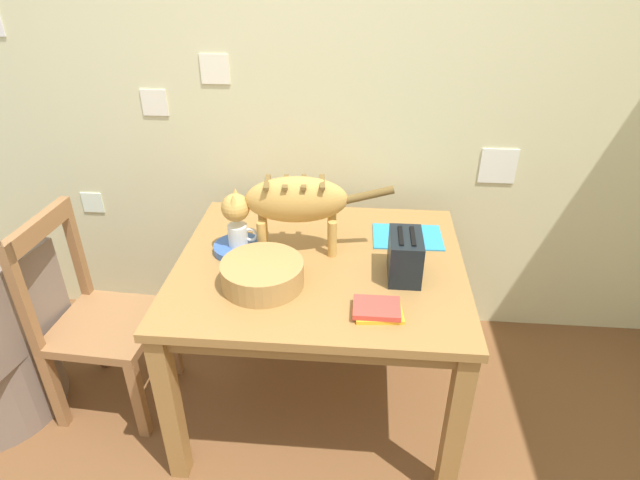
{
  "coord_description": "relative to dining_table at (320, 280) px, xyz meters",
  "views": [
    {
      "loc": [
        0.28,
        -0.69,
        1.88
      ],
      "look_at": [
        0.13,
        1.08,
        0.84
      ],
      "focal_mm": 29.68,
      "sensor_mm": 36.0,
      "label": 1
    }
  ],
  "objects": [
    {
      "name": "wooden_chair_near",
      "position": [
        -0.95,
        -0.07,
        -0.21
      ],
      "size": [
        0.44,
        0.44,
        0.92
      ],
      "rotation": [
        0.0,
        0.0,
        -1.63
      ],
      "color": "#96663E",
      "rests_on": "ground_plane"
    },
    {
      "name": "dining_table",
      "position": [
        0.0,
        0.0,
        0.0
      ],
      "size": [
        1.14,
        0.99,
        0.74
      ],
      "color": "olive",
      "rests_on": "ground_plane"
    },
    {
      "name": "saucer_bowl",
      "position": [
        -0.34,
        0.05,
        0.11
      ],
      "size": [
        0.21,
        0.21,
        0.03
      ],
      "primitive_type": "cylinder",
      "color": "#355CAE",
      "rests_on": "dining_table"
    },
    {
      "name": "coffee_mug",
      "position": [
        -0.33,
        0.05,
        0.17
      ],
      "size": [
        0.12,
        0.08,
        0.09
      ],
      "color": "silver",
      "rests_on": "saucer_bowl"
    },
    {
      "name": "book_stack",
      "position": [
        0.22,
        -0.31,
        0.11
      ],
      "size": [
        0.17,
        0.14,
        0.03
      ],
      "color": "yellow",
      "rests_on": "dining_table"
    },
    {
      "name": "cat",
      "position": [
        -0.12,
        0.07,
        0.31
      ],
      "size": [
        0.68,
        0.17,
        0.33
      ],
      "rotation": [
        0.0,
        0.0,
        1.67
      ],
      "color": "tan",
      "rests_on": "dining_table"
    },
    {
      "name": "magazine",
      "position": [
        0.36,
        0.23,
        0.09
      ],
      "size": [
        0.3,
        0.22,
        0.01
      ],
      "primitive_type": "cube",
      "rotation": [
        0.0,
        0.0,
        0.02
      ],
      "color": "#2B92CC",
      "rests_on": "dining_table"
    },
    {
      "name": "wicker_basket",
      "position": [
        -0.2,
        -0.17,
        0.14
      ],
      "size": [
        0.31,
        0.31,
        0.09
      ],
      "color": "#AE8147",
      "rests_on": "dining_table"
    },
    {
      "name": "wall_rear",
      "position": [
        -0.13,
        0.68,
        0.6
      ],
      "size": [
        4.42,
        0.11,
        2.5
      ],
      "color": "beige",
      "rests_on": "ground_plane"
    },
    {
      "name": "toaster",
      "position": [
        0.32,
        -0.07,
        0.18
      ],
      "size": [
        0.12,
        0.2,
        0.18
      ],
      "color": "black",
      "rests_on": "dining_table"
    }
  ]
}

